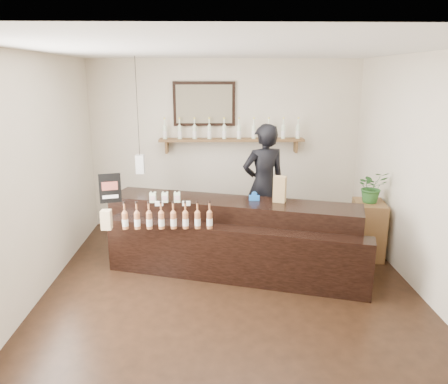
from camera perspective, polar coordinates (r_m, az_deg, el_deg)
ground at (r=5.47m, az=0.89°, el=-12.65°), size 5.00×5.00×0.00m
room_shell at (r=4.91m, az=0.97°, el=5.22°), size 5.00×5.00×5.00m
back_wall_decor at (r=7.25m, az=-1.07°, el=8.86°), size 2.66×0.96×1.69m
counter at (r=5.81m, az=1.02°, el=-6.15°), size 3.38×1.84×1.10m
promo_sign at (r=5.80m, az=-14.66°, el=0.47°), size 0.27×0.10×0.39m
paper_bag at (r=5.71m, az=7.29°, el=0.37°), size 0.19×0.16×0.34m
tape_dispenser at (r=5.78m, az=3.98°, el=-0.65°), size 0.14×0.07×0.12m
side_cabinet at (r=6.58m, az=18.29°, el=-4.68°), size 0.48×0.61×0.81m
potted_plant at (r=6.40m, az=18.75°, el=0.65°), size 0.45×0.40×0.45m
shopkeeper at (r=6.60m, az=5.21°, el=1.93°), size 0.88×0.70×2.10m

